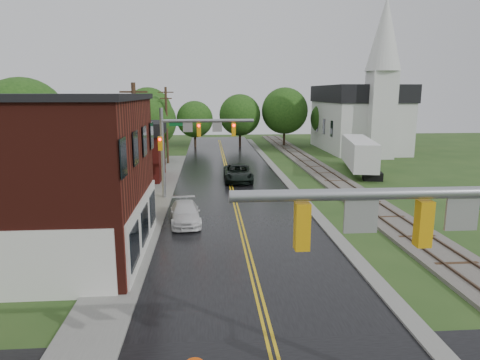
{
  "coord_description": "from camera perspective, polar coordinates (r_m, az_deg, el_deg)",
  "views": [
    {
      "loc": [
        -2.03,
        -6.76,
        8.35
      ],
      "look_at": [
        -0.25,
        16.87,
        3.5
      ],
      "focal_mm": 32.0,
      "sensor_mm": 36.0,
      "label": 1
    }
  ],
  "objects": [
    {
      "name": "darkred_building",
      "position": [
        42.95,
        -14.98,
        2.94
      ],
      "size": [
        7.0,
        6.0,
        4.4
      ],
      "primitive_type": "cube",
      "color": "#3F0F0C",
      "rests_on": "ground"
    },
    {
      "name": "curb_right",
      "position": [
        43.23,
        5.66,
        0.37
      ],
      "size": [
        0.8,
        70.0,
        0.12
      ],
      "primitive_type": "cube",
      "color": "gray",
      "rests_on": "ground"
    },
    {
      "name": "traffic_signal_near",
      "position": [
        10.88,
        26.6,
        -7.81
      ],
      "size": [
        7.34,
        0.3,
        7.2
      ],
      "color": "gray",
      "rests_on": "ground"
    },
    {
      "name": "yellow_house",
      "position": [
        34.35,
        -19.42,
        2.28
      ],
      "size": [
        8.0,
        7.0,
        6.4
      ],
      "primitive_type": "cube",
      "color": "tan",
      "rests_on": "ground"
    },
    {
      "name": "utility_pole_b",
      "position": [
        29.38,
        -13.66,
        4.14
      ],
      "size": [
        1.8,
        0.28,
        9.0
      ],
      "color": "#382616",
      "rests_on": "ground"
    },
    {
      "name": "suv_dark",
      "position": [
        40.85,
        -0.27,
        0.9
      ],
      "size": [
        2.65,
        5.71,
        1.58
      ],
      "primitive_type": "imported",
      "rotation": [
        0.0,
        0.0,
        -0.0
      ],
      "color": "black",
      "rests_on": "ground"
    },
    {
      "name": "pickup_white",
      "position": [
        28.05,
        -7.32,
        -4.42
      ],
      "size": [
        2.31,
        4.77,
        1.34
      ],
      "primitive_type": "imported",
      "rotation": [
        0.0,
        0.0,
        0.1
      ],
      "color": "white",
      "rests_on": "ground"
    },
    {
      "name": "railroad",
      "position": [
        44.23,
        11.55,
        0.59
      ],
      "size": [
        3.2,
        80.0,
        0.3
      ],
      "color": "#59544C",
      "rests_on": "ground"
    },
    {
      "name": "tree_left_b",
      "position": [
        41.85,
        -26.71,
        6.74
      ],
      "size": [
        7.6,
        7.6,
        9.69
      ],
      "color": "black",
      "rests_on": "ground"
    },
    {
      "name": "tree_left_e",
      "position": [
        53.21,
        -11.77,
        7.52
      ],
      "size": [
        6.4,
        6.4,
        8.16
      ],
      "color": "black",
      "rests_on": "ground"
    },
    {
      "name": "traffic_signal_far",
      "position": [
        33.96,
        -6.76,
        5.78
      ],
      "size": [
        7.34,
        0.43,
        7.2
      ],
      "color": "gray",
      "rests_on": "ground"
    },
    {
      "name": "sidewalk_left",
      "position": [
        33.1,
        -11.43,
        -3.28
      ],
      "size": [
        2.4,
        50.0,
        0.12
      ],
      "primitive_type": "cube",
      "color": "gray",
      "rests_on": "ground"
    },
    {
      "name": "main_road",
      "position": [
        37.75,
        -1.13,
        -1.22
      ],
      "size": [
        10.0,
        90.0,
        0.02
      ],
      "primitive_type": "cube",
      "color": "black",
      "rests_on": "ground"
    },
    {
      "name": "church",
      "position": [
        64.43,
        15.88,
        8.9
      ],
      "size": [
        10.4,
        18.4,
        20.0
      ],
      "color": "silver",
      "rests_on": "ground"
    },
    {
      "name": "tree_left_c",
      "position": [
        48.28,
        -18.59,
        6.41
      ],
      "size": [
        6.0,
        6.0,
        7.65
      ],
      "color": "black",
      "rests_on": "ground"
    },
    {
      "name": "utility_pole_c",
      "position": [
        51.11,
        -9.74,
        7.33
      ],
      "size": [
        1.8,
        0.28,
        9.0
      ],
      "color": "#382616",
      "rests_on": "ground"
    },
    {
      "name": "semi_trailer",
      "position": [
        46.81,
        15.58,
        3.53
      ],
      "size": [
        4.56,
        11.36,
        3.58
      ],
      "color": "black",
      "rests_on": "ground"
    }
  ]
}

